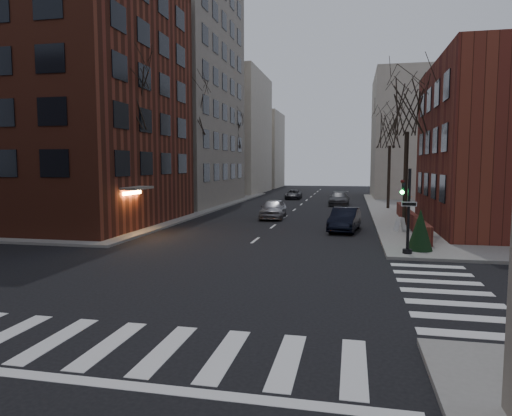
{
  "coord_description": "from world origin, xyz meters",
  "views": [
    {
      "loc": [
        5.38,
        -13.28,
        4.35
      ],
      "look_at": [
        0.33,
        10.63,
        2.0
      ],
      "focal_mm": 32.0,
      "sensor_mm": 36.0,
      "label": 1
    }
  ],
  "objects_px": {
    "tree_left_b": "(192,113)",
    "car_lane_gray": "(339,199)",
    "streetlamp_near": "(183,166)",
    "car_lane_far": "(293,194)",
    "tree_right_a": "(408,107)",
    "sandwich_board": "(400,224)",
    "evergreen_shrub": "(420,230)",
    "tree_left_c": "(232,133)",
    "parked_sedan": "(345,219)",
    "tree_left_a": "(127,99)",
    "car_lane_silver": "(273,209)",
    "tree_right_b": "(390,130)",
    "traffic_signal": "(407,216)",
    "streetlamp_far": "(241,165)"
  },
  "relations": [
    {
      "from": "tree_left_b",
      "to": "car_lane_gray",
      "type": "distance_m",
      "value": 18.15
    },
    {
      "from": "streetlamp_near",
      "to": "car_lane_far",
      "type": "relative_size",
      "value": 1.51
    },
    {
      "from": "tree_right_a",
      "to": "sandwich_board",
      "type": "xyz_separation_m",
      "value": [
        -0.4,
        -1.57,
        -7.43
      ]
    },
    {
      "from": "streetlamp_near",
      "to": "car_lane_gray",
      "type": "distance_m",
      "value": 18.82
    },
    {
      "from": "evergreen_shrub",
      "to": "tree_left_c",
      "type": "bearing_deg",
      "value": 120.18
    },
    {
      "from": "tree_right_a",
      "to": "parked_sedan",
      "type": "relative_size",
      "value": 2.12
    },
    {
      "from": "tree_left_a",
      "to": "parked_sedan",
      "type": "distance_m",
      "value": 16.02
    },
    {
      "from": "car_lane_silver",
      "to": "sandwich_board",
      "type": "bearing_deg",
      "value": -36.12
    },
    {
      "from": "tree_right_b",
      "to": "evergreen_shrub",
      "type": "height_order",
      "value": "tree_right_b"
    },
    {
      "from": "tree_left_b",
      "to": "car_lane_silver",
      "type": "distance_m",
      "value": 11.87
    },
    {
      "from": "parked_sedan",
      "to": "car_lane_gray",
      "type": "xyz_separation_m",
      "value": [
        -0.88,
        18.99,
        -0.04
      ]
    },
    {
      "from": "parked_sedan",
      "to": "car_lane_silver",
      "type": "distance_m",
      "value": 8.23
    },
    {
      "from": "streetlamp_near",
      "to": "car_lane_silver",
      "type": "bearing_deg",
      "value": 5.49
    },
    {
      "from": "streetlamp_near",
      "to": "traffic_signal",
      "type": "bearing_deg",
      "value": -38.87
    },
    {
      "from": "sandwich_board",
      "to": "parked_sedan",
      "type": "bearing_deg",
      "value": 149.66
    },
    {
      "from": "tree_left_a",
      "to": "parked_sedan",
      "type": "bearing_deg",
      "value": 11.62
    },
    {
      "from": "traffic_signal",
      "to": "tree_right_a",
      "type": "relative_size",
      "value": 0.41
    },
    {
      "from": "tree_left_c",
      "to": "tree_left_b",
      "type": "bearing_deg",
      "value": -90.0
    },
    {
      "from": "tree_left_b",
      "to": "car_lane_far",
      "type": "bearing_deg",
      "value": 68.38
    },
    {
      "from": "evergreen_shrub",
      "to": "streetlamp_near",
      "type": "bearing_deg",
      "value": 144.45
    },
    {
      "from": "parked_sedan",
      "to": "car_lane_far",
      "type": "relative_size",
      "value": 1.11
    },
    {
      "from": "car_lane_silver",
      "to": "sandwich_board",
      "type": "xyz_separation_m",
      "value": [
        9.2,
        -6.28,
        -0.19
      ]
    },
    {
      "from": "sandwich_board",
      "to": "tree_right_b",
      "type": "bearing_deg",
      "value": 64.77
    },
    {
      "from": "tree_left_a",
      "to": "tree_left_b",
      "type": "relative_size",
      "value": 0.95
    },
    {
      "from": "traffic_signal",
      "to": "tree_right_b",
      "type": "height_order",
      "value": "tree_right_b"
    },
    {
      "from": "sandwich_board",
      "to": "tree_left_a",
      "type": "bearing_deg",
      "value": 164.3
    },
    {
      "from": "tree_right_a",
      "to": "car_lane_silver",
      "type": "bearing_deg",
      "value": 153.86
    },
    {
      "from": "tree_left_b",
      "to": "streetlamp_far",
      "type": "xyz_separation_m",
      "value": [
        0.6,
        16.0,
        -4.68
      ]
    },
    {
      "from": "streetlamp_near",
      "to": "evergreen_shrub",
      "type": "xyz_separation_m",
      "value": [
        16.88,
        -12.06,
        -3.07
      ]
    },
    {
      "from": "tree_left_b",
      "to": "streetlamp_far",
      "type": "bearing_deg",
      "value": 87.85
    },
    {
      "from": "traffic_signal",
      "to": "tree_right_a",
      "type": "xyz_separation_m",
      "value": [
        0.86,
        9.01,
        6.12
      ]
    },
    {
      "from": "tree_left_b",
      "to": "car_lane_gray",
      "type": "relative_size",
      "value": 2.18
    },
    {
      "from": "tree_left_b",
      "to": "sandwich_board",
      "type": "bearing_deg",
      "value": -29.09
    },
    {
      "from": "traffic_signal",
      "to": "tree_right_a",
      "type": "distance_m",
      "value": 10.92
    },
    {
      "from": "tree_right_a",
      "to": "car_lane_gray",
      "type": "xyz_separation_m",
      "value": [
        -4.73,
        17.82,
        -7.31
      ]
    },
    {
      "from": "tree_left_b",
      "to": "parked_sedan",
      "type": "height_order",
      "value": "tree_left_b"
    },
    {
      "from": "tree_left_a",
      "to": "car_lane_gray",
      "type": "relative_size",
      "value": 2.07
    },
    {
      "from": "tree_right_a",
      "to": "tree_right_b",
      "type": "relative_size",
      "value": 1.06
    },
    {
      "from": "tree_left_b",
      "to": "parked_sedan",
      "type": "relative_size",
      "value": 2.35
    },
    {
      "from": "streetlamp_far",
      "to": "car_lane_gray",
      "type": "xyz_separation_m",
      "value": [
        12.27,
        -6.18,
        -3.52
      ]
    },
    {
      "from": "streetlamp_near",
      "to": "car_lane_silver",
      "type": "distance_m",
      "value": 8.2
    },
    {
      "from": "parked_sedan",
      "to": "car_lane_far",
      "type": "xyz_separation_m",
      "value": [
        -6.77,
        26.8,
        -0.18
      ]
    },
    {
      "from": "traffic_signal",
      "to": "parked_sedan",
      "type": "xyz_separation_m",
      "value": [
        -2.98,
        7.83,
        -1.15
      ]
    },
    {
      "from": "tree_left_a",
      "to": "tree_left_c",
      "type": "height_order",
      "value": "tree_left_a"
    },
    {
      "from": "car_lane_gray",
      "to": "tree_left_b",
      "type": "bearing_deg",
      "value": -140.71
    },
    {
      "from": "car_lane_silver",
      "to": "evergreen_shrub",
      "type": "xyz_separation_m",
      "value": [
        9.48,
        -12.78,
        0.38
      ]
    },
    {
      "from": "traffic_signal",
      "to": "streetlamp_near",
      "type": "xyz_separation_m",
      "value": [
        -16.14,
        13.01,
        2.33
      ]
    },
    {
      "from": "streetlamp_far",
      "to": "tree_left_b",
      "type": "bearing_deg",
      "value": -92.15
    },
    {
      "from": "tree_right_a",
      "to": "sandwich_board",
      "type": "relative_size",
      "value": 10.84
    },
    {
      "from": "tree_right_b",
      "to": "streetlamp_near",
      "type": "xyz_separation_m",
      "value": [
        -17.0,
        -10.0,
        -3.35
      ]
    }
  ]
}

